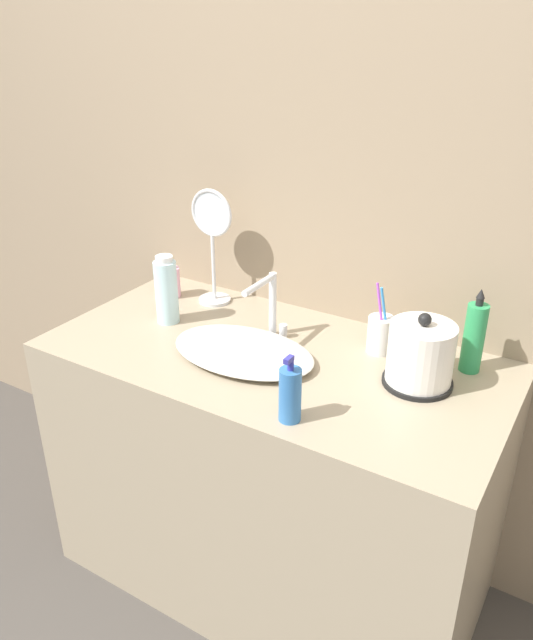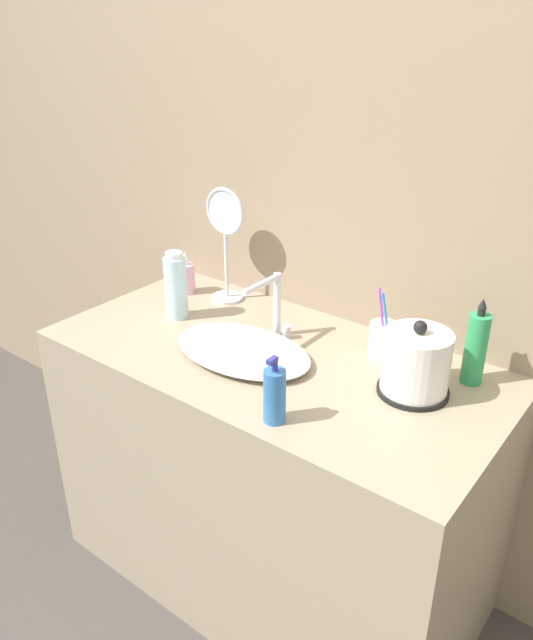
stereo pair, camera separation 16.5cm
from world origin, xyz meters
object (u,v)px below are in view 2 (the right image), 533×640
(electric_kettle, at_px, (416,365))
(mouthwash_bottle, at_px, (186,277))
(faucet, at_px, (274,303))
(shampoo_bottle, at_px, (176,286))
(vanity_mirror, at_px, (225,235))
(toothbrush_cup, at_px, (382,340))
(lotion_bottle, at_px, (275,395))
(hand_cream_bottle, at_px, (476,348))

(electric_kettle, xyz_separation_m, mouthwash_bottle, (-0.87, 0.10, -0.02))
(faucet, relative_size, shampoo_bottle, 0.91)
(faucet, bearing_deg, vanity_mirror, 156.23)
(toothbrush_cup, height_order, vanity_mirror, vanity_mirror)
(electric_kettle, relative_size, toothbrush_cup, 0.95)
(lotion_bottle, xyz_separation_m, shampoo_bottle, (-0.56, 0.25, 0.03))
(electric_kettle, xyz_separation_m, vanity_mirror, (-0.73, 0.15, 0.14))
(faucet, height_order, lotion_bottle, faucet)
(lotion_bottle, xyz_separation_m, vanity_mirror, (-0.53, 0.45, 0.15))
(toothbrush_cup, bearing_deg, vanity_mirror, 176.18)
(vanity_mirror, bearing_deg, toothbrush_cup, -3.82)
(lotion_bottle, xyz_separation_m, hand_cream_bottle, (0.29, 0.43, 0.03))
(shampoo_bottle, relative_size, vanity_mirror, 0.57)
(hand_cream_bottle, bearing_deg, lotion_bottle, -123.60)
(faucet, distance_m, lotion_bottle, 0.40)
(toothbrush_cup, height_order, lotion_bottle, toothbrush_cup)
(shampoo_bottle, xyz_separation_m, vanity_mirror, (0.03, 0.19, 0.12))
(lotion_bottle, bearing_deg, faucet, 127.32)
(toothbrush_cup, relative_size, shampoo_bottle, 0.98)
(electric_kettle, height_order, lotion_bottle, electric_kettle)
(electric_kettle, bearing_deg, vanity_mirror, 168.61)
(faucet, relative_size, electric_kettle, 0.98)
(lotion_bottle, distance_m, shampoo_bottle, 0.62)
(electric_kettle, height_order, toothbrush_cup, toothbrush_cup)
(faucet, relative_size, toothbrush_cup, 0.93)
(electric_kettle, relative_size, vanity_mirror, 0.53)
(lotion_bottle, relative_size, hand_cream_bottle, 0.73)
(faucet, distance_m, mouthwash_bottle, 0.44)
(faucet, xyz_separation_m, electric_kettle, (0.44, -0.02, -0.03))
(vanity_mirror, bearing_deg, lotion_bottle, -40.13)
(vanity_mirror, bearing_deg, mouthwash_bottle, -163.77)
(electric_kettle, distance_m, shampoo_bottle, 0.76)
(faucet, bearing_deg, toothbrush_cup, 16.30)
(mouthwash_bottle, relative_size, vanity_mirror, 0.39)
(toothbrush_cup, height_order, hand_cream_bottle, hand_cream_bottle)
(shampoo_bottle, bearing_deg, toothbrush_cup, 14.07)
(toothbrush_cup, xyz_separation_m, shampoo_bottle, (-0.61, -0.15, 0.05))
(faucet, distance_m, electric_kettle, 0.44)
(shampoo_bottle, relative_size, hand_cream_bottle, 0.91)
(faucet, bearing_deg, lotion_bottle, -52.68)
(shampoo_bottle, xyz_separation_m, mouthwash_bottle, (-0.11, 0.15, -0.05))
(hand_cream_bottle, bearing_deg, shampoo_bottle, -167.95)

